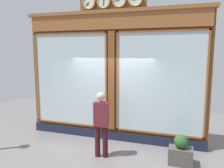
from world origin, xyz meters
name	(u,v)px	position (x,y,z in m)	size (l,w,h in m)	color
shop_facade	(113,76)	(0.00, -0.13, 1.96)	(5.57, 0.42, 4.39)	brown
pedestrian	(101,122)	(-0.09, 1.16, 0.93)	(0.39, 0.27, 1.69)	#3A1316
planter_box	(180,156)	(-2.04, 0.94, 0.20)	(0.56, 0.36, 0.41)	#4C4742
planter_shrub	(181,141)	(-2.04, 0.94, 0.57)	(0.33, 0.33, 0.33)	#285623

